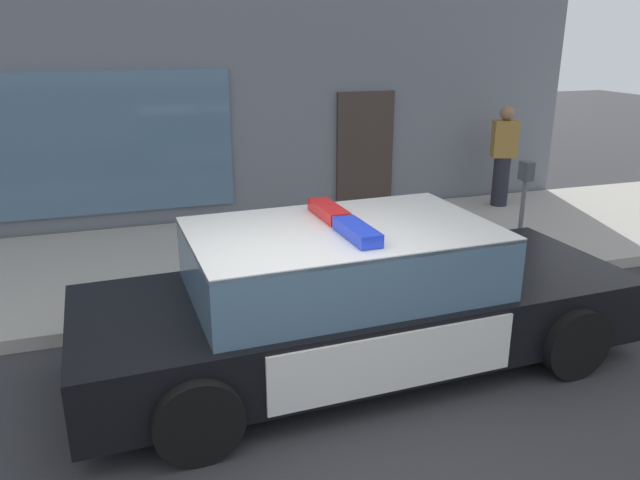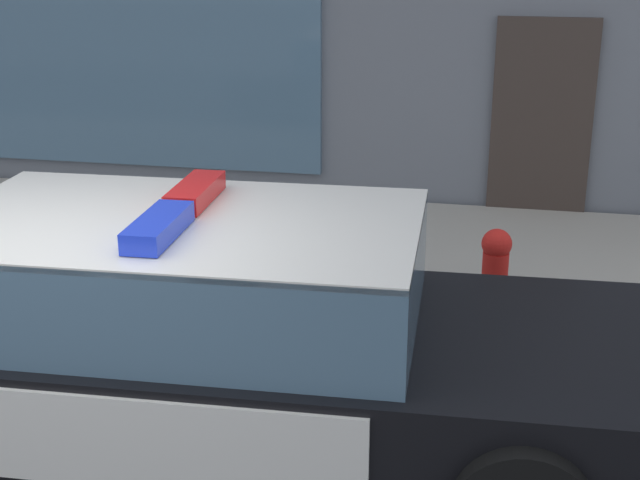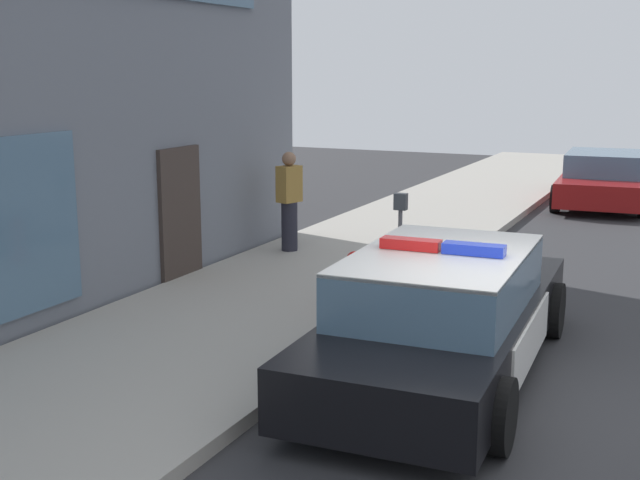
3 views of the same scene
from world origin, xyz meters
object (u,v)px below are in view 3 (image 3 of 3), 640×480
fire_hydrant (355,279)px  pedestrian_on_sidewalk (289,201)px  police_cruiser (443,313)px  parking_meter (400,221)px  car_down_street (603,179)px

fire_hydrant → pedestrian_on_sidewalk: (2.63, 2.33, 0.51)m
fire_hydrant → pedestrian_on_sidewalk: 3.55m
police_cruiser → parking_meter: (2.88, 1.53, 0.40)m
police_cruiser → car_down_street: (12.57, -0.17, -0.05)m
fire_hydrant → parking_meter: size_ratio=0.54×
parking_meter → police_cruiser: bearing=-152.1°
fire_hydrant → pedestrian_on_sidewalk: pedestrian_on_sidewalk is taller
fire_hydrant → car_down_street: size_ratio=0.16×
parking_meter → fire_hydrant: bearing=172.0°
police_cruiser → parking_meter: size_ratio=3.93×
police_cruiser → pedestrian_on_sidewalk: 5.87m
car_down_street → parking_meter: 9.85m
police_cruiser → pedestrian_on_sidewalk: bearing=41.2°
police_cruiser → fire_hydrant: 2.36m
pedestrian_on_sidewalk → parking_meter: size_ratio=1.28×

